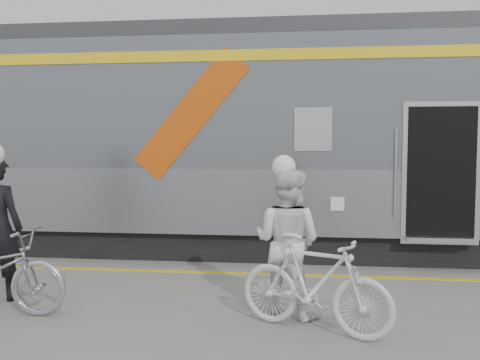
# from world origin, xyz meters

# --- Properties ---
(ground) EXTENTS (90.00, 90.00, 0.00)m
(ground) POSITION_xyz_m (0.00, 0.00, 0.00)
(ground) COLOR slate
(ground) RESTS_ON ground
(train) EXTENTS (24.00, 3.17, 4.10)m
(train) POSITION_xyz_m (0.27, 4.19, 2.05)
(train) COLOR black
(train) RESTS_ON ground
(safety_strip) EXTENTS (24.00, 0.12, 0.01)m
(safety_strip) POSITION_xyz_m (0.00, 2.15, 0.00)
(safety_strip) COLOR yellow
(safety_strip) RESTS_ON ground
(woman) EXTENTS (1.04, 0.94, 1.73)m
(woman) POSITION_xyz_m (0.11, 0.34, 0.86)
(woman) COLOR white
(woman) RESTS_ON ground
(bicycle_right) EXTENTS (1.79, 1.17, 1.05)m
(bicycle_right) POSITION_xyz_m (0.41, -0.21, 0.52)
(bicycle_right) COLOR silver
(bicycle_right) RESTS_ON ground
(helmet_woman) EXTENTS (0.28, 0.28, 0.28)m
(helmet_woman) POSITION_xyz_m (0.11, 0.34, 1.87)
(helmet_woman) COLOR white
(helmet_woman) RESTS_ON woman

